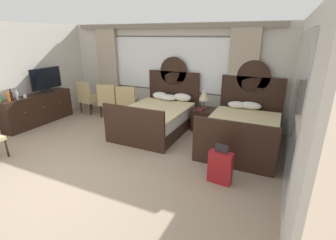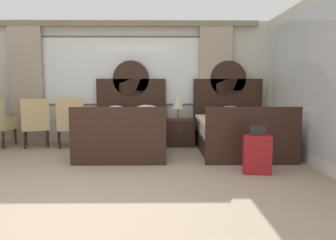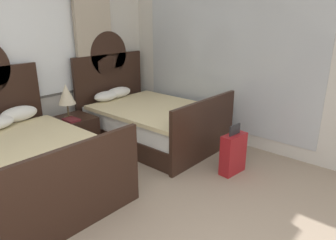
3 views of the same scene
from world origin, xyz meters
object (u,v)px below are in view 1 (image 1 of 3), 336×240
object	(u,v)px
bottle_wine_dark	(11,96)
armchair_by_window_centre	(108,99)
book_on_nightstand	(200,109)
dresser_minibar	(38,109)
nightstand_between_beds	(204,119)
bottle_liquor_amber	(8,97)
bottle_water_clear	(17,95)
armchair_by_window_left	(127,102)
armchair_by_window_right	(88,97)
tv_flatscreen	(46,80)
bed_near_mirror	(242,130)
table_lamp_on_nightstand	(204,95)
bed_near_window	(157,117)
suitcase_on_floor	(220,167)
bottle_soda_green	(2,99)
cup_on_dresser	(25,96)

from	to	relation	value
bottle_wine_dark	armchair_by_window_centre	world-z (taller)	bottle_wine_dark
book_on_nightstand	dresser_minibar	world-z (taller)	dresser_minibar
nightstand_between_beds	bottle_liquor_amber	world-z (taller)	bottle_liquor_amber
bottle_water_clear	bottle_wine_dark	bearing A→B (deg)	-102.15
nightstand_between_beds	armchair_by_window_centre	size ratio (longest dim) A/B	0.61
armchair_by_window_left	armchair_by_window_right	bearing A→B (deg)	-179.83
tv_flatscreen	armchair_by_window_left	distance (m)	2.35
bed_near_mirror	tv_flatscreen	xyz separation A→B (m)	(-5.42, -0.54, 0.82)
bed_near_mirror	tv_flatscreen	bearing A→B (deg)	-174.33
dresser_minibar	table_lamp_on_nightstand	bearing A→B (deg)	20.39
bed_near_window	suitcase_on_floor	xyz separation A→B (m)	(2.07, -1.69, -0.09)
bed_near_window	armchair_by_window_left	distance (m)	1.30
bottle_liquor_amber	armchair_by_window_centre	size ratio (longest dim) A/B	0.29
nightstand_between_beds	armchair_by_window_left	size ratio (longest dim) A/B	0.61
bed_near_window	table_lamp_on_nightstand	bearing A→B (deg)	32.95
bed_near_mirror	bottle_soda_green	world-z (taller)	bed_near_mirror
table_lamp_on_nightstand	armchair_by_window_centre	size ratio (longest dim) A/B	0.54
bed_near_window	armchair_by_window_left	world-z (taller)	bed_near_window
armchair_by_window_left	table_lamp_on_nightstand	bearing A→B (deg)	6.30
armchair_by_window_centre	cup_on_dresser	bearing A→B (deg)	-126.82
bottle_soda_green	suitcase_on_floor	bearing A→B (deg)	1.52
bottle_liquor_amber	bottle_wine_dark	bearing A→B (deg)	85.51
bottle_soda_green	bottle_liquor_amber	world-z (taller)	bottle_liquor_amber
bed_near_mirror	bottle_soda_green	size ratio (longest dim) A/B	11.96
bottle_wine_dark	cup_on_dresser	xyz separation A→B (m)	(0.04, 0.32, -0.08)
bottle_soda_green	cup_on_dresser	world-z (taller)	bottle_soda_green
bed_near_mirror	nightstand_between_beds	distance (m)	1.25
tv_flatscreen	armchair_by_window_centre	xyz separation A→B (m)	(1.35, 0.97, -0.65)
dresser_minibar	armchair_by_window_left	bearing A→B (deg)	33.24
bottle_water_clear	armchair_by_window_centre	xyz separation A→B (m)	(1.31, 1.93, -0.41)
bottle_water_clear	armchair_by_window_right	xyz separation A→B (m)	(0.51, 1.92, -0.41)
bottle_soda_green	bed_near_mirror	bearing A→B (deg)	18.42
table_lamp_on_nightstand	bottle_liquor_amber	world-z (taller)	bottle_liquor_amber
table_lamp_on_nightstand	bottle_soda_green	size ratio (longest dim) A/B	2.92
bed_near_window	armchair_by_window_right	bearing A→B (deg)	171.30
bottle_soda_green	armchair_by_window_centre	bearing A→B (deg)	57.93
table_lamp_on_nightstand	cup_on_dresser	distance (m)	4.67
bottle_liquor_amber	armchair_by_window_centre	xyz separation A→B (m)	(1.34, 2.13, -0.42)
bed_near_window	table_lamp_on_nightstand	world-z (taller)	bed_near_window
dresser_minibar	armchair_by_window_centre	size ratio (longest dim) A/B	1.98
bottle_soda_green	armchair_by_window_centre	distance (m)	2.69
bed_near_window	dresser_minibar	world-z (taller)	bed_near_window
tv_flatscreen	bottle_liquor_amber	world-z (taller)	tv_flatscreen
tv_flatscreen	armchair_by_window_centre	distance (m)	1.79
bed_near_mirror	armchair_by_window_right	distance (m)	4.89
bottle_liquor_amber	armchair_by_window_right	distance (m)	2.23
bed_near_mirror	bottle_liquor_amber	bearing A→B (deg)	-162.59
table_lamp_on_nightstand	bottle_water_clear	bearing A→B (deg)	-152.90
cup_on_dresser	armchair_by_window_right	xyz separation A→B (m)	(0.49, 1.72, -0.34)
nightstand_between_beds	armchair_by_window_centre	distance (m)	3.00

